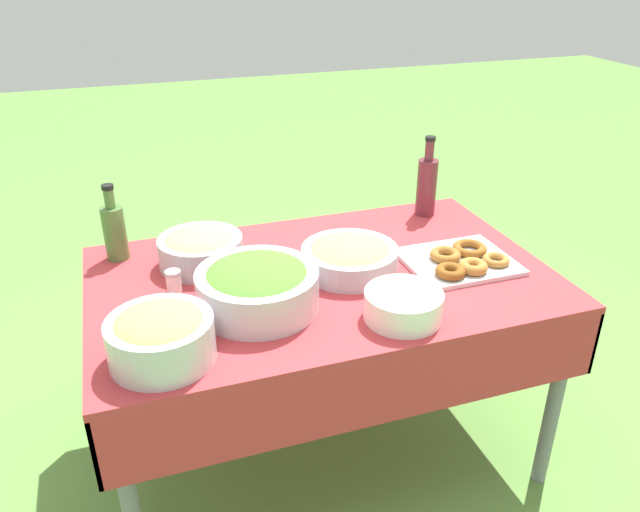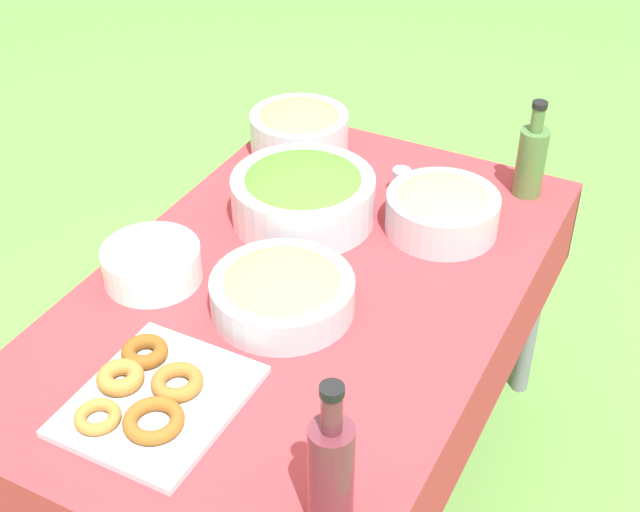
# 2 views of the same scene
# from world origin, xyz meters

# --- Properties ---
(ground_plane) EXTENTS (14.00, 14.00, 0.00)m
(ground_plane) POSITION_xyz_m (0.00, 0.00, 0.00)
(ground_plane) COLOR #609342
(picnic_table) EXTENTS (1.47, 0.92, 0.73)m
(picnic_table) POSITION_xyz_m (0.00, 0.00, 0.64)
(picnic_table) COLOR #B73338
(picnic_table) RESTS_ON ground_plane
(salad_bowl) EXTENTS (0.36, 0.36, 0.14)m
(salad_bowl) POSITION_xyz_m (-0.24, -0.13, 0.81)
(salad_bowl) COLOR silver
(salad_bowl) RESTS_ON picnic_table
(pasta_bowl) EXTENTS (0.28, 0.28, 0.12)m
(pasta_bowl) POSITION_xyz_m (-0.36, 0.20, 0.80)
(pasta_bowl) COLOR #B2B7BC
(pasta_bowl) RESTS_ON picnic_table
(donut_platter) EXTENTS (0.35, 0.31, 0.05)m
(donut_platter) POSITION_xyz_m (0.46, -0.09, 0.75)
(donut_platter) COLOR silver
(donut_platter) RESTS_ON picnic_table
(plate_stack) EXTENTS (0.23, 0.23, 0.08)m
(plate_stack) POSITION_xyz_m (0.14, -0.32, 0.78)
(plate_stack) COLOR white
(plate_stack) RESTS_ON picnic_table
(olive_oil_bottle) EXTENTS (0.08, 0.08, 0.26)m
(olive_oil_bottle) POSITION_xyz_m (-0.62, 0.34, 0.84)
(olive_oil_bottle) COLOR #4C7238
(olive_oil_bottle) RESTS_ON picnic_table
(wine_bottle) EXTENTS (0.08, 0.08, 0.31)m
(wine_bottle) POSITION_xyz_m (0.55, 0.35, 0.86)
(wine_bottle) COLOR maroon
(wine_bottle) RESTS_ON picnic_table
(bread_bowl) EXTENTS (0.32, 0.32, 0.10)m
(bread_bowl) POSITION_xyz_m (0.10, -0.00, 0.78)
(bread_bowl) COLOR #B2B7BC
(bread_bowl) RESTS_ON picnic_table
(fruit_bowl) EXTENTS (0.27, 0.27, 0.14)m
(fruit_bowl) POSITION_xyz_m (-0.54, -0.30, 0.81)
(fruit_bowl) COLOR silver
(fruit_bowl) RESTS_ON picnic_table
(salt_shaker) EXTENTS (0.05, 0.05, 0.07)m
(salt_shaker) POSITION_xyz_m (-0.46, 0.04, 0.77)
(salt_shaker) COLOR white
(salt_shaker) RESTS_ON picnic_table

